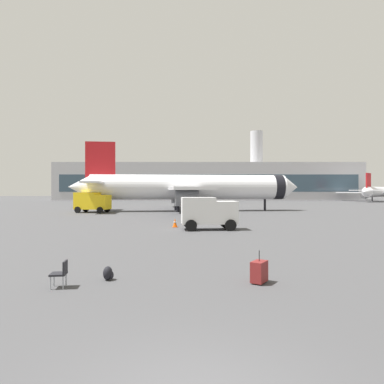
% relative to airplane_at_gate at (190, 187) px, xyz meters
% --- Properties ---
extents(airplane_at_gate, '(35.77, 32.34, 10.50)m').
position_rel_airplane_at_gate_xyz_m(airplane_at_gate, '(0.00, 0.00, 0.00)').
color(airplane_at_gate, white).
rests_on(airplane_at_gate, ground).
extents(airplane_taxiing, '(22.21, 21.85, 8.04)m').
position_rel_airplane_at_gate_xyz_m(airplane_taxiing, '(56.54, 48.08, -0.86)').
color(airplane_taxiing, white).
rests_on(airplane_taxiing, ground).
extents(service_truck, '(5.12, 3.26, 2.90)m').
position_rel_airplane_at_gate_xyz_m(service_truck, '(-13.66, -4.06, -2.05)').
color(service_truck, yellow).
rests_on(service_truck, ground).
extents(cargo_van, '(4.56, 2.65, 2.60)m').
position_rel_airplane_at_gate_xyz_m(cargo_van, '(1.89, -25.20, -2.21)').
color(cargo_van, white).
rests_on(cargo_van, ground).
extents(safety_cone_near, '(0.44, 0.44, 0.78)m').
position_rel_airplane_at_gate_xyz_m(safety_cone_near, '(-0.87, -23.35, -3.27)').
color(safety_cone_near, '#F2590C').
rests_on(safety_cone_near, ground).
extents(safety_cone_mid, '(0.44, 0.44, 0.84)m').
position_rel_airplane_at_gate_xyz_m(safety_cone_mid, '(1.55, 2.69, -3.24)').
color(safety_cone_mid, '#F2590C').
rests_on(safety_cone_mid, ground).
extents(rolling_suitcase, '(0.69, 0.75, 1.10)m').
position_rel_airplane_at_gate_xyz_m(rolling_suitcase, '(2.86, -40.90, -3.27)').
color(rolling_suitcase, maroon).
rests_on(rolling_suitcase, ground).
extents(traveller_backpack, '(0.36, 0.40, 0.48)m').
position_rel_airplane_at_gate_xyz_m(traveller_backpack, '(-2.33, -40.53, -3.42)').
color(traveller_backpack, black).
rests_on(traveller_backpack, ground).
extents(gate_chair, '(0.53, 0.53, 0.86)m').
position_rel_airplane_at_gate_xyz_m(gate_chair, '(-3.63, -41.44, -3.16)').
color(gate_chair, black).
rests_on(gate_chair, ground).
extents(terminal_building, '(102.93, 22.72, 24.56)m').
position_rel_airplane_at_gate_xyz_m(terminal_building, '(6.20, 69.48, 2.72)').
color(terminal_building, '#B2B2B7').
rests_on(terminal_building, ground).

